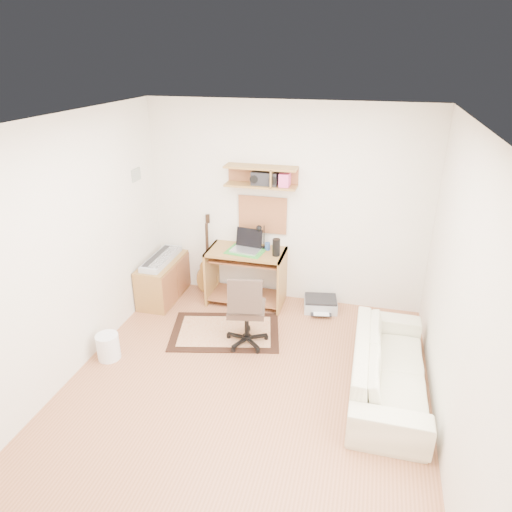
% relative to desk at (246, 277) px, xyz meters
% --- Properties ---
extents(floor, '(3.60, 4.00, 0.01)m').
position_rel_desk_xyz_m(floor, '(0.46, -1.73, -0.38)').
color(floor, '#AF6F49').
rests_on(floor, ground).
extents(ceiling, '(3.60, 4.00, 0.01)m').
position_rel_desk_xyz_m(ceiling, '(0.46, -1.73, 2.23)').
color(ceiling, white).
rests_on(ceiling, ground).
extents(back_wall, '(3.60, 0.01, 2.60)m').
position_rel_desk_xyz_m(back_wall, '(0.46, 0.28, 0.93)').
color(back_wall, white).
rests_on(back_wall, ground).
extents(left_wall, '(0.01, 4.00, 2.60)m').
position_rel_desk_xyz_m(left_wall, '(-1.35, -1.73, 0.93)').
color(left_wall, white).
rests_on(left_wall, ground).
extents(right_wall, '(0.01, 4.00, 2.60)m').
position_rel_desk_xyz_m(right_wall, '(2.26, -1.73, 0.93)').
color(right_wall, white).
rests_on(right_wall, ground).
extents(wall_shelf, '(0.90, 0.25, 0.26)m').
position_rel_desk_xyz_m(wall_shelf, '(0.16, 0.15, 1.32)').
color(wall_shelf, olive).
rests_on(wall_shelf, back_wall).
extents(cork_board, '(0.64, 0.03, 0.49)m').
position_rel_desk_xyz_m(cork_board, '(0.16, 0.25, 0.79)').
color(cork_board, tan).
rests_on(cork_board, back_wall).
extents(wall_photo, '(0.02, 0.20, 0.15)m').
position_rel_desk_xyz_m(wall_photo, '(-1.33, -0.23, 1.34)').
color(wall_photo, '#4C8CBF').
rests_on(wall_photo, left_wall).
extents(desk, '(1.00, 0.55, 0.75)m').
position_rel_desk_xyz_m(desk, '(0.00, 0.00, 0.00)').
color(desk, olive).
rests_on(desk, floor).
extents(laptop, '(0.40, 0.40, 0.27)m').
position_rel_desk_xyz_m(laptop, '(0.00, -0.02, 0.51)').
color(laptop, silver).
rests_on(laptop, desk).
extents(speaker, '(0.10, 0.10, 0.22)m').
position_rel_desk_xyz_m(speaker, '(0.41, -0.05, 0.48)').
color(speaker, black).
rests_on(speaker, desk).
extents(desk_lamp, '(0.11, 0.11, 0.33)m').
position_rel_desk_xyz_m(desk_lamp, '(0.21, 0.14, 0.54)').
color(desk_lamp, black).
rests_on(desk_lamp, desk).
extents(pencil_cup, '(0.07, 0.07, 0.10)m').
position_rel_desk_xyz_m(pencil_cup, '(0.26, 0.10, 0.42)').
color(pencil_cup, '#2D4E89').
rests_on(pencil_cup, desk).
extents(boombox, '(0.32, 0.15, 0.16)m').
position_rel_desk_xyz_m(boombox, '(0.21, 0.15, 1.30)').
color(boombox, black).
rests_on(boombox, wall_shelf).
extents(rug, '(1.45, 1.13, 0.02)m').
position_rel_desk_xyz_m(rug, '(-0.05, -0.79, -0.37)').
color(rug, beige).
rests_on(rug, floor).
extents(task_chair, '(0.55, 0.55, 0.92)m').
position_rel_desk_xyz_m(task_chair, '(0.26, -0.94, 0.08)').
color(task_chair, '#372921').
rests_on(task_chair, floor).
extents(cabinet, '(0.40, 0.90, 0.55)m').
position_rel_desk_xyz_m(cabinet, '(-1.12, -0.18, -0.10)').
color(cabinet, olive).
rests_on(cabinet, floor).
extents(music_keyboard, '(0.25, 0.81, 0.07)m').
position_rel_desk_xyz_m(music_keyboard, '(-1.12, -0.18, 0.21)').
color(music_keyboard, '#B2B5BA').
rests_on(music_keyboard, cabinet).
extents(guitar, '(0.35, 0.30, 1.12)m').
position_rel_desk_xyz_m(guitar, '(-0.60, 0.13, 0.19)').
color(guitar, '#A77333').
rests_on(guitar, floor).
extents(waste_basket, '(0.31, 0.31, 0.29)m').
position_rel_desk_xyz_m(waste_basket, '(-1.13, -1.59, -0.23)').
color(waste_basket, white).
rests_on(waste_basket, floor).
extents(printer, '(0.47, 0.40, 0.16)m').
position_rel_desk_xyz_m(printer, '(1.00, 0.03, -0.29)').
color(printer, '#A5A8AA').
rests_on(printer, floor).
extents(sofa, '(0.53, 1.80, 0.70)m').
position_rel_desk_xyz_m(sofa, '(1.84, -1.35, -0.02)').
color(sofa, beige).
rests_on(sofa, floor).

